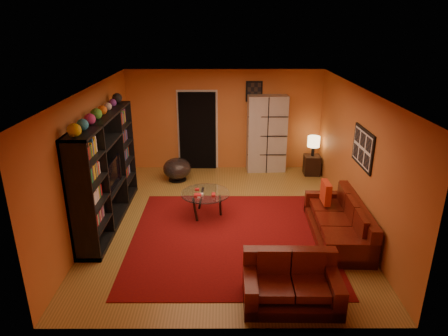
{
  "coord_description": "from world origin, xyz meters",
  "views": [
    {
      "loc": [
        -0.03,
        -7.12,
        3.78
      ],
      "look_at": [
        -0.02,
        0.1,
        1.07
      ],
      "focal_mm": 32.0,
      "sensor_mm": 36.0,
      "label": 1
    }
  ],
  "objects_px": {
    "bowl_chair": "(177,169)",
    "side_table": "(312,165)",
    "entertainment_unit": "(106,171)",
    "loveseat": "(291,282)",
    "tv": "(109,174)",
    "table_lamp": "(314,142)",
    "storage_cabinet": "(267,134)",
    "coffee_table": "(205,195)",
    "sofa": "(342,223)"
  },
  "relations": [
    {
      "from": "bowl_chair",
      "to": "side_table",
      "type": "xyz_separation_m",
      "value": [
        3.42,
        0.41,
        -0.05
      ]
    },
    {
      "from": "entertainment_unit",
      "to": "loveseat",
      "type": "distance_m",
      "value": 4.08
    },
    {
      "from": "tv",
      "to": "side_table",
      "type": "xyz_separation_m",
      "value": [
        4.47,
        2.5,
        -0.73
      ]
    },
    {
      "from": "tv",
      "to": "table_lamp",
      "type": "relative_size",
      "value": 1.8
    },
    {
      "from": "storage_cabinet",
      "to": "entertainment_unit",
      "type": "bearing_deg",
      "value": -143.28
    },
    {
      "from": "side_table",
      "to": "table_lamp",
      "type": "distance_m",
      "value": 0.61
    },
    {
      "from": "loveseat",
      "to": "bowl_chair",
      "type": "relative_size",
      "value": 1.95
    },
    {
      "from": "loveseat",
      "to": "table_lamp",
      "type": "bearing_deg",
      "value": -14.19
    },
    {
      "from": "coffee_table",
      "to": "storage_cabinet",
      "type": "xyz_separation_m",
      "value": [
        1.48,
        2.61,
        0.54
      ]
    },
    {
      "from": "sofa",
      "to": "bowl_chair",
      "type": "relative_size",
      "value": 3.08
    },
    {
      "from": "storage_cabinet",
      "to": "side_table",
      "type": "bearing_deg",
      "value": -17.96
    },
    {
      "from": "coffee_table",
      "to": "sofa",
      "type": "bearing_deg",
      "value": -18.62
    },
    {
      "from": "entertainment_unit",
      "to": "bowl_chair",
      "type": "relative_size",
      "value": 4.33
    },
    {
      "from": "table_lamp",
      "to": "coffee_table",
      "type": "bearing_deg",
      "value": -138.89
    },
    {
      "from": "entertainment_unit",
      "to": "side_table",
      "type": "distance_m",
      "value": 5.22
    },
    {
      "from": "entertainment_unit",
      "to": "bowl_chair",
      "type": "distance_m",
      "value": 2.47
    },
    {
      "from": "entertainment_unit",
      "to": "loveseat",
      "type": "relative_size",
      "value": 2.22
    },
    {
      "from": "sofa",
      "to": "table_lamp",
      "type": "height_order",
      "value": "table_lamp"
    },
    {
      "from": "bowl_chair",
      "to": "side_table",
      "type": "relative_size",
      "value": 1.39
    },
    {
      "from": "tv",
      "to": "sofa",
      "type": "distance_m",
      "value": 4.46
    },
    {
      "from": "storage_cabinet",
      "to": "bowl_chair",
      "type": "xyz_separation_m",
      "value": [
        -2.26,
        -0.72,
        -0.69
      ]
    },
    {
      "from": "tv",
      "to": "side_table",
      "type": "relative_size",
      "value": 1.84
    },
    {
      "from": "bowl_chair",
      "to": "table_lamp",
      "type": "bearing_deg",
      "value": 6.83
    },
    {
      "from": "sofa",
      "to": "tv",
      "type": "bearing_deg",
      "value": 173.45
    },
    {
      "from": "tv",
      "to": "table_lamp",
      "type": "bearing_deg",
      "value": -60.77
    },
    {
      "from": "coffee_table",
      "to": "bowl_chair",
      "type": "xyz_separation_m",
      "value": [
        -0.78,
        1.89,
        -0.15
      ]
    },
    {
      "from": "coffee_table",
      "to": "table_lamp",
      "type": "xyz_separation_m",
      "value": [
        2.64,
        2.3,
        0.41
      ]
    },
    {
      "from": "sofa",
      "to": "coffee_table",
      "type": "relative_size",
      "value": 2.16
    },
    {
      "from": "storage_cabinet",
      "to": "bowl_chair",
      "type": "distance_m",
      "value": 2.47
    },
    {
      "from": "side_table",
      "to": "sofa",
      "type": "bearing_deg",
      "value": -92.02
    },
    {
      "from": "entertainment_unit",
      "to": "table_lamp",
      "type": "bearing_deg",
      "value": 28.86
    },
    {
      "from": "entertainment_unit",
      "to": "loveseat",
      "type": "height_order",
      "value": "entertainment_unit"
    },
    {
      "from": "table_lamp",
      "to": "storage_cabinet",
      "type": "bearing_deg",
      "value": 165.09
    },
    {
      "from": "loveseat",
      "to": "coffee_table",
      "type": "relative_size",
      "value": 1.37
    },
    {
      "from": "sofa",
      "to": "storage_cabinet",
      "type": "height_order",
      "value": "storage_cabinet"
    },
    {
      "from": "storage_cabinet",
      "to": "bowl_chair",
      "type": "bearing_deg",
      "value": -165.45
    },
    {
      "from": "table_lamp",
      "to": "tv",
      "type": "bearing_deg",
      "value": -150.77
    },
    {
      "from": "side_table",
      "to": "table_lamp",
      "type": "xyz_separation_m",
      "value": [
        0.0,
        0.0,
        0.61
      ]
    },
    {
      "from": "bowl_chair",
      "to": "loveseat",
      "type": "bearing_deg",
      "value": -65.08
    },
    {
      "from": "table_lamp",
      "to": "entertainment_unit",
      "type": "bearing_deg",
      "value": -151.14
    },
    {
      "from": "bowl_chair",
      "to": "tv",
      "type": "bearing_deg",
      "value": -116.72
    },
    {
      "from": "tv",
      "to": "entertainment_unit",
      "type": "bearing_deg",
      "value": 78.1
    },
    {
      "from": "loveseat",
      "to": "bowl_chair",
      "type": "distance_m",
      "value": 4.97
    },
    {
      "from": "storage_cabinet",
      "to": "table_lamp",
      "type": "xyz_separation_m",
      "value": [
        1.16,
        -0.31,
        -0.13
      ]
    },
    {
      "from": "entertainment_unit",
      "to": "tv",
      "type": "bearing_deg",
      "value": -11.9
    },
    {
      "from": "coffee_table",
      "to": "table_lamp",
      "type": "bearing_deg",
      "value": 41.11
    },
    {
      "from": "bowl_chair",
      "to": "storage_cabinet",
      "type": "bearing_deg",
      "value": 17.6
    },
    {
      "from": "storage_cabinet",
      "to": "bowl_chair",
      "type": "relative_size",
      "value": 2.86
    },
    {
      "from": "sofa",
      "to": "loveseat",
      "type": "bearing_deg",
      "value": -122.61
    },
    {
      "from": "sofa",
      "to": "storage_cabinet",
      "type": "distance_m",
      "value": 3.69
    }
  ]
}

